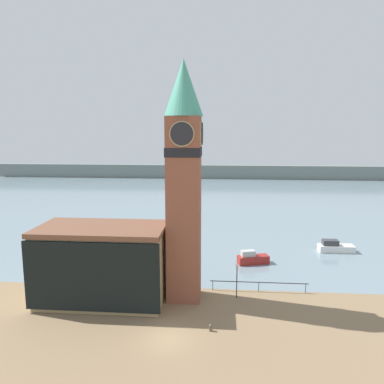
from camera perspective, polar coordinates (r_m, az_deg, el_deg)
name	(u,v)px	position (r m, az deg, el deg)	size (l,w,h in m)	color
ground_plane	(167,339)	(34.37, -3.81, -21.49)	(160.00, 160.00, 0.00)	#846B4C
water	(205,197)	(101.52, 2.05, -0.71)	(160.00, 120.00, 0.00)	gray
far_shoreline	(210,172)	(140.77, 2.80, 3.10)	(180.00, 3.00, 5.00)	slate
pier_railing	(259,283)	(43.18, 10.15, -13.51)	(10.78, 0.08, 1.09)	#333338
clock_tower	(184,176)	(37.95, -1.24, 2.40)	(3.88, 3.88, 24.52)	brown
pier_building	(102,264)	(40.51, -13.52, -10.58)	(13.18, 7.14, 7.94)	tan
boat_near	(252,259)	(51.46, 9.17, -9.98)	(4.38, 2.52, 1.86)	maroon
boat_far	(335,247)	(59.47, 20.96, -7.87)	(5.05, 1.97, 1.79)	silver
mooring_bollard_near	(211,327)	(35.35, 2.85, -19.90)	(0.29, 0.29, 0.63)	brown
lamp_post	(237,274)	(40.66, 6.87, -12.33)	(0.32, 0.32, 3.76)	black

